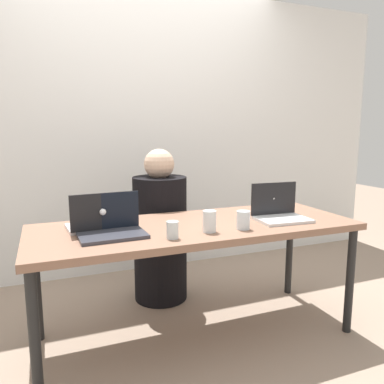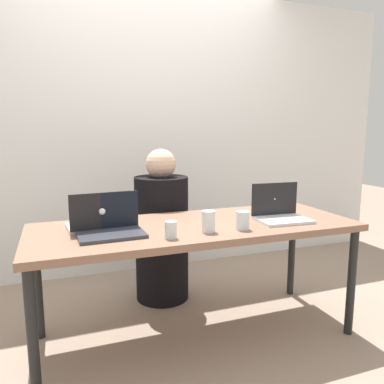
# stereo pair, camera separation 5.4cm
# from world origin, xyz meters

# --- Properties ---
(ground_plane) EXTENTS (12.00, 12.00, 0.00)m
(ground_plane) POSITION_xyz_m (0.00, 0.00, 0.00)
(ground_plane) COLOR gray
(back_wall) EXTENTS (4.94, 0.10, 2.46)m
(back_wall) POSITION_xyz_m (0.00, 1.29, 1.23)
(back_wall) COLOR white
(back_wall) RESTS_ON ground
(desk) EXTENTS (1.90, 0.72, 0.71)m
(desk) POSITION_xyz_m (0.00, 0.00, 0.65)
(desk) COLOR #835D48
(desk) RESTS_ON ground
(person_at_center) EXTENTS (0.39, 0.39, 1.12)m
(person_at_center) POSITION_xyz_m (-0.05, 0.59, 0.50)
(person_at_center) COLOR black
(person_at_center) RESTS_ON ground
(laptop_front_left) EXTENTS (0.35, 0.26, 0.22)m
(laptop_front_left) POSITION_xyz_m (-0.51, -0.05, 0.76)
(laptop_front_left) COLOR #35363F
(laptop_front_left) RESTS_ON desk
(laptop_front_right) EXTENTS (0.32, 0.27, 0.22)m
(laptop_front_right) POSITION_xyz_m (0.52, -0.09, 0.76)
(laptop_front_right) COLOR silver
(laptop_front_right) RESTS_ON desk
(laptop_back_left) EXTENTS (0.35, 0.26, 0.22)m
(laptop_back_left) POSITION_xyz_m (-0.55, 0.09, 0.76)
(laptop_back_left) COLOR silver
(laptop_back_left) RESTS_ON desk
(water_glass_center) EXTENTS (0.07, 0.07, 0.12)m
(water_glass_center) POSITION_xyz_m (0.00, -0.19, 0.76)
(water_glass_center) COLOR white
(water_glass_center) RESTS_ON desk
(water_glass_right) EXTENTS (0.08, 0.08, 0.10)m
(water_glass_right) POSITION_xyz_m (0.20, -0.20, 0.75)
(water_glass_right) COLOR silver
(water_glass_right) RESTS_ON desk
(water_glass_left) EXTENTS (0.06, 0.06, 0.09)m
(water_glass_left) POSITION_xyz_m (-0.23, -0.23, 0.75)
(water_glass_left) COLOR silver
(water_glass_left) RESTS_ON desk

